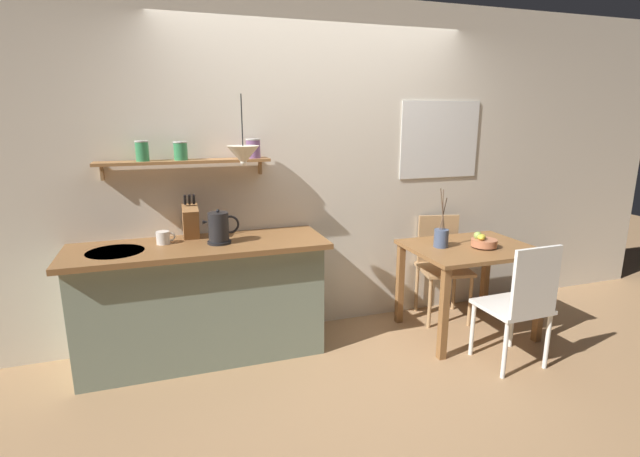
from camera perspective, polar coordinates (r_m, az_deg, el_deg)
name	(u,v)px	position (r m, az deg, el deg)	size (l,w,h in m)	color
ground_plane	(343,354)	(3.74, 2.77, -15.07)	(14.00, 14.00, 0.00)	#A87F56
back_wall	(339,169)	(3.98, 2.34, 7.25)	(6.80, 0.11, 2.70)	silver
kitchen_counter	(203,300)	(3.63, -14.13, -8.48)	(1.83, 0.63, 0.90)	gray
wall_shelf	(196,156)	(3.56, -14.86, 8.54)	(1.23, 0.20, 0.28)	#9E6B3D
dining_table	(470,260)	(4.05, 17.77, -3.64)	(0.99, 0.78, 0.75)	brown
dining_chair_near	(521,301)	(3.64, 23.33, -8.06)	(0.45, 0.42, 0.94)	white
dining_chair_far	(441,261)	(4.36, 14.57, -3.85)	(0.50, 0.50, 0.91)	tan
fruit_bowl	(483,242)	(4.00, 19.27, -1.52)	(0.21, 0.21, 0.13)	#BC704C
twig_vase	(441,237)	(3.91, 14.55, -1.06)	(0.12, 0.12, 0.48)	#475675
electric_kettle	(219,228)	(3.42, -12.20, 0.05)	(0.26, 0.17, 0.25)	black
knife_block	(191,221)	(3.59, -15.48, 0.89)	(0.11, 0.21, 0.34)	#9E6B3D
coffee_mug_by_sink	(163,238)	(3.53, -18.54, -1.06)	(0.13, 0.09, 0.09)	white
pendant_lamp	(243,155)	(3.26, -9.34, 8.78)	(0.22, 0.22, 0.47)	black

